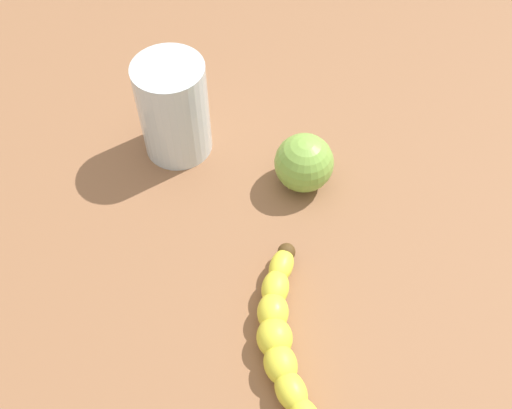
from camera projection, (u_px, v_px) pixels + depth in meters
The scene contains 4 objects.
wooden_tabletop at pixel (191, 220), 70.13cm from camera, with size 120.00×120.00×3.00cm, color #91603F.
banana at pixel (282, 337), 57.93cm from camera, with size 11.26×19.36×3.62cm.
smoothie_glass at pixel (174, 111), 70.13cm from camera, with size 8.52×8.52×12.94cm.
green_apple_fruit at pixel (304, 163), 68.83cm from camera, with size 7.09×7.09×7.09cm, color #84B747.
Camera 1 is at (21.06, -34.30, 59.49)cm, focal length 40.93 mm.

